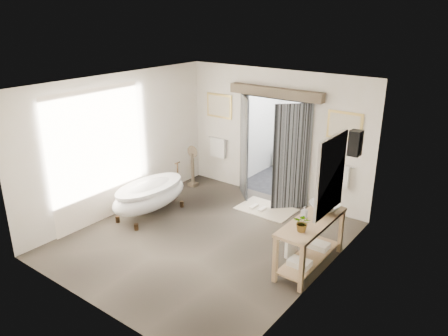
% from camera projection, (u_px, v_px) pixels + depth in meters
% --- Properties ---
extents(ground_plane, '(5.00, 5.00, 0.00)m').
position_uv_depth(ground_plane, '(205.00, 239.00, 8.23)').
color(ground_plane, brown).
extents(room_shell, '(4.52, 5.02, 2.91)m').
position_uv_depth(room_shell, '(197.00, 146.00, 7.52)').
color(room_shell, silver).
rests_on(room_shell, ground_plane).
extents(shower_room, '(2.22, 2.01, 2.51)m').
position_uv_depth(shower_room, '(305.00, 143.00, 10.92)').
color(shower_room, black).
rests_on(shower_room, ground_plane).
extents(back_wall_dressing, '(3.82, 0.70, 2.52)m').
position_uv_depth(back_wall_dressing, '(272.00, 133.00, 9.43)').
color(back_wall_dressing, black).
rests_on(back_wall_dressing, ground_plane).
extents(clawfoot_tub, '(0.84, 1.88, 0.92)m').
position_uv_depth(clawfoot_tub, '(150.00, 195.00, 9.06)').
color(clawfoot_tub, '#392615').
rests_on(clawfoot_tub, ground_plane).
extents(vanity, '(0.57, 1.60, 0.85)m').
position_uv_depth(vanity, '(309.00, 239.00, 7.22)').
color(vanity, tan).
rests_on(vanity, ground_plane).
extents(pedestal_mirror, '(0.30, 0.20, 1.02)m').
position_uv_depth(pedestal_mirror, '(193.00, 169.00, 10.55)').
color(pedestal_mirror, brown).
rests_on(pedestal_mirror, ground_plane).
extents(rug, '(1.21, 0.81, 0.01)m').
position_uv_depth(rug, '(266.00, 209.00, 9.44)').
color(rug, beige).
rests_on(rug, ground_plane).
extents(slippers, '(0.33, 0.25, 0.05)m').
position_uv_depth(slippers, '(258.00, 208.00, 9.42)').
color(slippers, '#F3E3CE').
rests_on(slippers, rug).
extents(basin, '(0.62, 0.62, 0.18)m').
position_uv_depth(basin, '(325.00, 208.00, 7.34)').
color(basin, white).
rests_on(basin, vanity).
extents(plant, '(0.30, 0.27, 0.30)m').
position_uv_depth(plant, '(303.00, 223.00, 6.70)').
color(plant, gray).
rests_on(plant, vanity).
extents(soap_bottle_a, '(0.09, 0.09, 0.19)m').
position_uv_depth(soap_bottle_a, '(304.00, 212.00, 7.17)').
color(soap_bottle_a, gray).
rests_on(soap_bottle_a, vanity).
extents(soap_bottle_b, '(0.18, 0.18, 0.19)m').
position_uv_depth(soap_bottle_b, '(330.00, 200.00, 7.60)').
color(soap_bottle_b, gray).
rests_on(soap_bottle_b, vanity).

